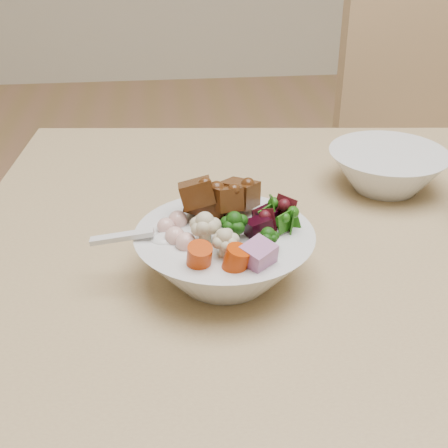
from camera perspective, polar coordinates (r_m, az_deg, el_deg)
The scene contains 4 objects.
chair_far at distance 1.44m, azimuth 19.54°, elevation 4.97°, with size 0.49×0.49×0.92m.
food_bowl at distance 0.68m, azimuth 0.16°, elevation -2.56°, with size 0.19×0.19×0.11m.
soup_spoon at distance 0.66m, azimuth -6.38°, elevation -1.38°, with size 0.10×0.03×0.02m.
side_bowl at distance 0.91m, azimuth 14.65°, elevation 4.80°, with size 0.17×0.17×0.06m, color silver, non-canonical shape.
Camera 1 is at (-0.39, -0.66, 1.07)m, focal length 50.00 mm.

